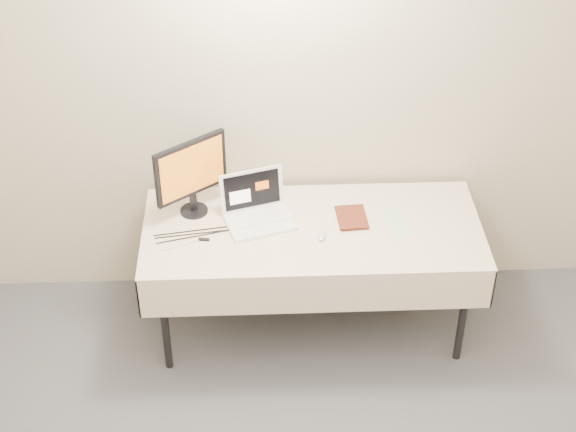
{
  "coord_description": "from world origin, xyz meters",
  "views": [
    {
      "loc": [
        -0.29,
        -1.77,
        3.68
      ],
      "look_at": [
        -0.14,
        1.99,
        0.86
      ],
      "focal_mm": 55.0,
      "sensor_mm": 36.0,
      "label": 1
    }
  ],
  "objects_px": {
    "table": "(312,236)",
    "monitor": "(191,172)",
    "laptop": "(257,209)",
    "book": "(338,204)"
  },
  "relations": [
    {
      "from": "table",
      "to": "monitor",
      "type": "xyz_separation_m",
      "value": [
        -0.65,
        0.17,
        0.33
      ]
    },
    {
      "from": "table",
      "to": "monitor",
      "type": "height_order",
      "value": "monitor"
    },
    {
      "from": "laptop",
      "to": "book",
      "type": "height_order",
      "value": "laptop"
    },
    {
      "from": "table",
      "to": "book",
      "type": "relative_size",
      "value": 8.56
    },
    {
      "from": "laptop",
      "to": "monitor",
      "type": "distance_m",
      "value": 0.41
    },
    {
      "from": "laptop",
      "to": "book",
      "type": "xyz_separation_m",
      "value": [
        0.44,
        -0.04,
        0.05
      ]
    },
    {
      "from": "laptop",
      "to": "monitor",
      "type": "height_order",
      "value": "monitor"
    },
    {
      "from": "monitor",
      "to": "book",
      "type": "height_order",
      "value": "monitor"
    },
    {
      "from": "table",
      "to": "laptop",
      "type": "height_order",
      "value": "laptop"
    },
    {
      "from": "laptop",
      "to": "monitor",
      "type": "xyz_separation_m",
      "value": [
        -0.35,
        0.07,
        0.21
      ]
    }
  ]
}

